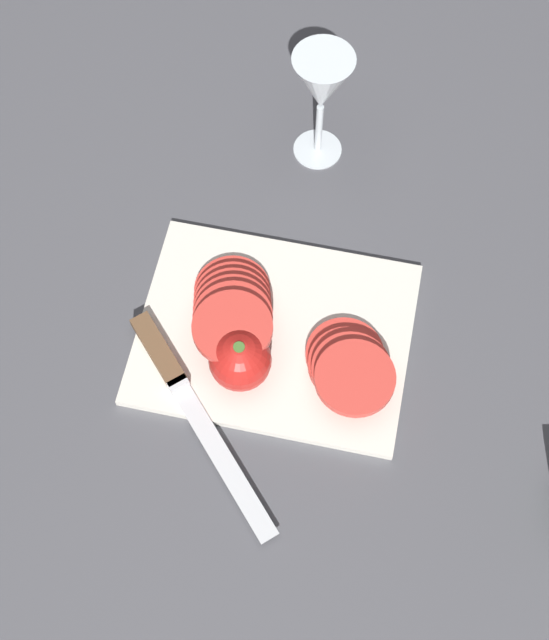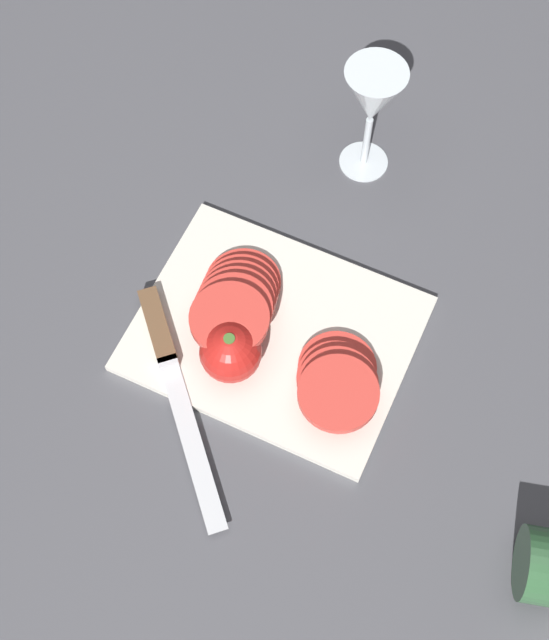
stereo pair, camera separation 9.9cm
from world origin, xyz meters
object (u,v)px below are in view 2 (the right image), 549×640
at_px(tomato_slice_stack_near, 338,381).
at_px(tomato_slice_stack_far, 237,299).
at_px(whole_tomato, 231,352).
at_px(wine_glass, 373,100).
at_px(knife, 165,352).

bearing_deg(tomato_slice_stack_near, tomato_slice_stack_far, 164.38).
bearing_deg(tomato_slice_stack_far, tomato_slice_stack_near, -15.62).
xyz_separation_m(whole_tomato, tomato_slice_stack_near, (0.12, 0.02, -0.02)).
relative_size(tomato_slice_stack_near, tomato_slice_stack_far, 0.82).
relative_size(wine_glass, tomato_slice_stack_near, 1.32).
xyz_separation_m(wine_glass, tomato_slice_stack_near, (0.09, -0.30, -0.09)).
xyz_separation_m(knife, tomato_slice_stack_far, (0.05, 0.08, 0.02)).
bearing_deg(knife, wine_glass, 121.05).
xyz_separation_m(wine_glass, whole_tomato, (-0.03, -0.33, -0.07)).
bearing_deg(knife, tomato_slice_stack_far, 106.47).
bearing_deg(whole_tomato, wine_glass, 85.39).
bearing_deg(wine_glass, knife, -106.01).
bearing_deg(knife, tomato_slice_stack_near, 60.31).
relative_size(wine_glass, knife, 0.73).
distance_m(wine_glass, tomato_slice_stack_far, 0.28).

